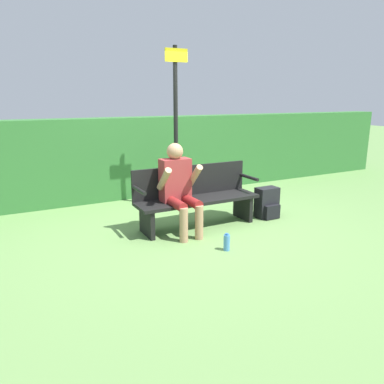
{
  "coord_description": "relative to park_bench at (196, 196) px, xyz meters",
  "views": [
    {
      "loc": [
        -2.45,
        -4.5,
        1.81
      ],
      "look_at": [
        -0.15,
        -0.1,
        0.56
      ],
      "focal_mm": 35.0,
      "sensor_mm": 36.0,
      "label": 1
    }
  ],
  "objects": [
    {
      "name": "backpack",
      "position": [
        1.16,
        -0.18,
        -0.21
      ],
      "size": [
        0.34,
        0.28,
        0.47
      ],
      "color": "black",
      "rests_on": "ground"
    },
    {
      "name": "park_bench",
      "position": [
        0.0,
        0.0,
        0.0
      ],
      "size": [
        1.8,
        0.49,
        0.86
      ],
      "color": "black",
      "rests_on": "ground"
    },
    {
      "name": "ground_plane",
      "position": [
        0.0,
        -0.07,
        -0.43
      ],
      "size": [
        40.0,
        40.0,
        0.0
      ],
      "primitive_type": "plane",
      "color": "#668E4C"
    },
    {
      "name": "water_bottle",
      "position": [
        -0.11,
        -1.0,
        -0.33
      ],
      "size": [
        0.08,
        0.08,
        0.22
      ],
      "color": "#4C8CCC",
      "rests_on": "ground"
    },
    {
      "name": "signpost",
      "position": [
        0.16,
        0.99,
        1.01
      ],
      "size": [
        0.38,
        0.09,
        2.6
      ],
      "color": "black",
      "rests_on": "ground"
    },
    {
      "name": "person_seated",
      "position": [
        -0.33,
        -0.13,
        0.23
      ],
      "size": [
        0.54,
        0.65,
        1.22
      ],
      "color": "#993333",
      "rests_on": "ground"
    },
    {
      "name": "hedge_back",
      "position": [
        0.0,
        2.05,
        0.3
      ],
      "size": [
        12.0,
        0.46,
        1.47
      ],
      "color": "#337033",
      "rests_on": "ground"
    }
  ]
}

